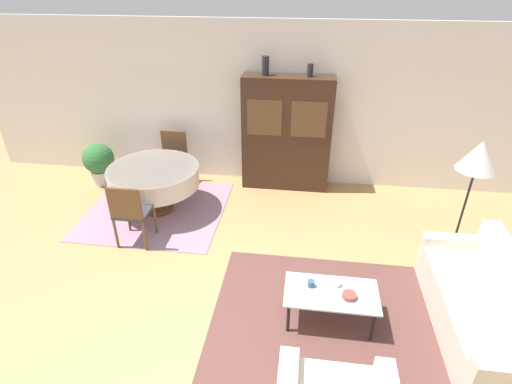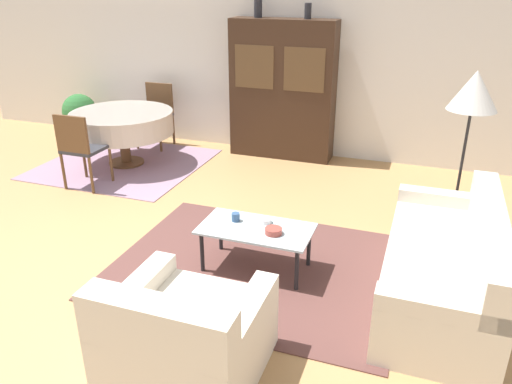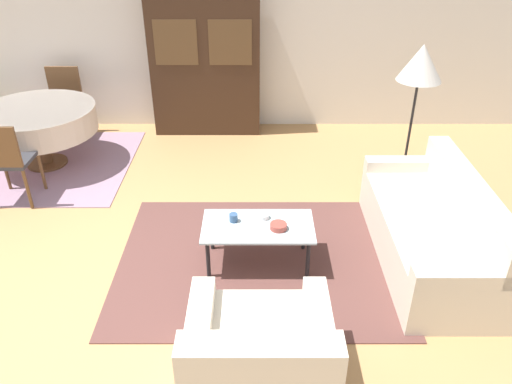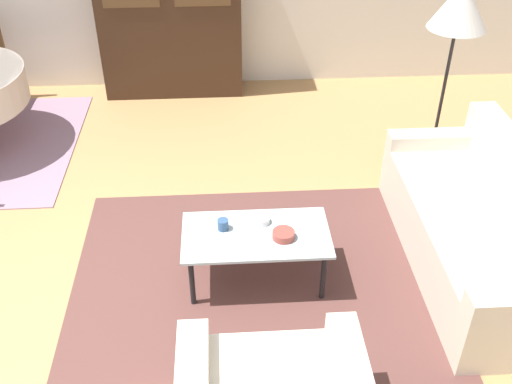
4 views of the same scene
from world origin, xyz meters
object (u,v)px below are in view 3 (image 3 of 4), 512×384
couch (431,231)px  cup (232,218)px  dining_chair_far (61,98)px  floor_lamp (418,67)px  dining_table (35,121)px  armchair (258,359)px  coffee_table (256,229)px  bowl_small (261,216)px  display_cabinet (203,64)px  bowl (276,226)px  dining_chair_near (3,158)px

couch → cup: (-1.79, -0.01, 0.15)m
dining_chair_far → floor_lamp: floor_lamp is taller
couch → dining_table: size_ratio=1.41×
cup → dining_chair_far: bearing=130.8°
floor_lamp → armchair: bearing=-120.9°
coffee_table → bowl_small: size_ratio=9.53×
display_cabinet → dining_chair_far: size_ratio=2.04×
couch → armchair: (-1.56, -1.44, -0.00)m
display_cabinet → bowl: display_cabinet is taller
armchair → bowl_small: armchair is taller
cup → dining_table: bearing=141.9°
armchair → floor_lamp: floor_lamp is taller
couch → coffee_table: 1.57m
couch → coffee_table: size_ratio=1.98×
coffee_table → cup: size_ratio=12.90×
display_cabinet → bowl_small: size_ratio=18.56×
coffee_table → cup: bearing=163.6°
cup → bowl: size_ratio=0.52×
floor_lamp → bowl_small: bearing=-141.6°
display_cabinet → dining_table: 2.24m
cup → bowl_small: size_ratio=0.74×
couch → display_cabinet: (-2.27, 2.97, 0.66)m
armchair → dining_chair_near: size_ratio=1.01×
bowl → dining_table: bearing=144.4°
dining_chair_far → bowl: (2.80, -2.91, -0.11)m
dining_chair_far → cup: 3.69m
armchair → dining_table: 4.24m
dining_chair_far → bowl: dining_chair_far is taller
couch → floor_lamp: bearing=-3.4°
coffee_table → couch: bearing=2.6°
bowl → display_cabinet: bearing=105.7°
floor_lamp → bowl_small: 2.26m
armchair → floor_lamp: (1.64, 2.75, 1.11)m
floor_lamp → bowl: (-1.47, -1.44, -0.97)m
dining_table → cup: bearing=-38.1°
floor_lamp → dining_chair_near: bearing=-175.5°
bowl → bowl_small: size_ratio=1.43×
floor_lamp → dining_chair_far: bearing=161.0°
dining_chair_near → armchair: bearing=-42.6°
bowl → bowl_small: bearing=126.9°
dining_chair_far → dining_chair_near: bearing=90.0°
display_cabinet → dining_chair_far: display_cabinet is taller
armchair → cup: (-0.22, 1.43, 0.16)m
coffee_table → bowl_small: (0.05, 0.12, 0.06)m
couch → armchair: couch is taller
couch → bowl: couch is taller
coffee_table → dining_chair_far: dining_chair_far is taller
couch → bowl: bearing=95.1°
display_cabinet → bowl: 3.26m
display_cabinet → dining_table: display_cabinet is taller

